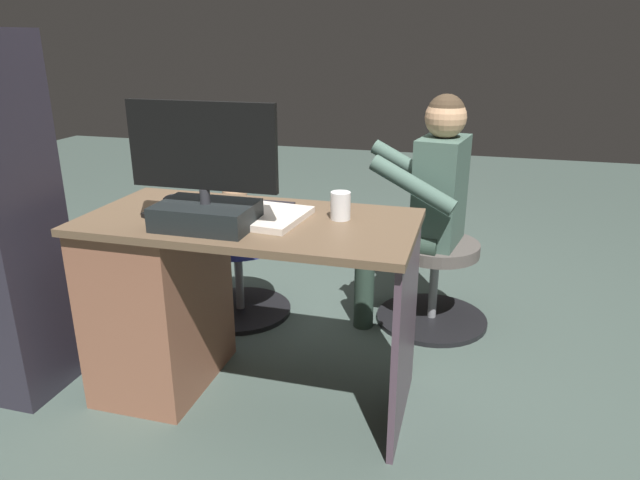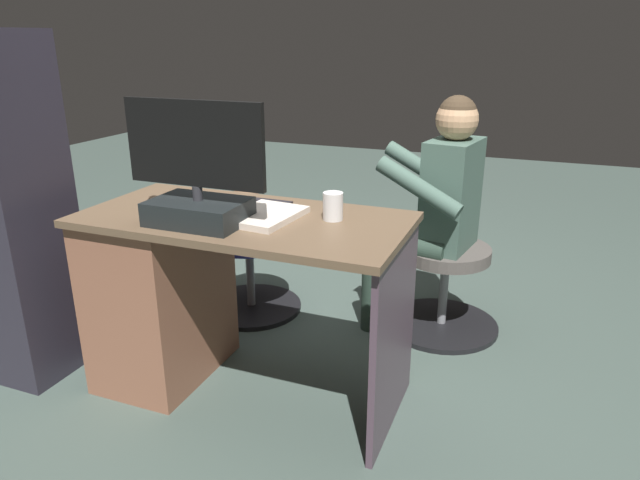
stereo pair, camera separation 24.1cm
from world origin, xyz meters
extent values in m
plane|color=#44544D|center=(0.00, 0.00, 0.00)|extent=(10.00, 10.00, 0.00)
cube|color=brown|center=(0.00, 0.41, 0.74)|extent=(1.24, 0.61, 0.03)
cube|color=#9B6148|center=(0.41, 0.41, 0.36)|extent=(0.40, 0.56, 0.73)
cube|color=#54404D|center=(-0.60, 0.41, 0.36)|extent=(0.02, 0.55, 0.73)
cube|color=black|center=(0.10, 0.54, 0.80)|extent=(0.34, 0.24, 0.09)
cylinder|color=#333338|center=(0.10, 0.54, 0.87)|extent=(0.04, 0.04, 0.05)
cube|color=black|center=(0.10, 0.54, 1.04)|extent=(0.54, 0.02, 0.30)
cube|color=#19598C|center=(0.10, 0.53, 1.04)|extent=(0.49, 0.00, 0.27)
cube|color=#252328|center=(0.09, 0.29, 0.77)|extent=(0.42, 0.14, 0.02)
ellipsoid|color=#242529|center=(0.38, 0.30, 0.78)|extent=(0.06, 0.10, 0.04)
cylinder|color=white|center=(-0.33, 0.33, 0.81)|extent=(0.07, 0.07, 0.10)
cube|color=black|center=(0.34, 0.45, 0.77)|extent=(0.11, 0.15, 0.02)
cube|color=silver|center=(-0.09, 0.41, 0.77)|extent=(0.25, 0.32, 0.02)
cylinder|color=black|center=(0.35, -0.26, 0.01)|extent=(0.54, 0.54, 0.03)
cylinder|color=gray|center=(0.35, -0.26, 0.20)|extent=(0.04, 0.04, 0.35)
cylinder|color=navy|center=(0.35, -0.26, 0.40)|extent=(0.44, 0.44, 0.06)
ellipsoid|color=tan|center=(0.35, -0.26, 0.52)|extent=(0.16, 0.14, 0.17)
sphere|color=tan|center=(0.35, -0.26, 0.65)|extent=(0.13, 0.13, 0.13)
sphere|color=beige|center=(0.35, -0.31, 0.65)|extent=(0.05, 0.05, 0.05)
sphere|color=tan|center=(0.31, -0.26, 0.70)|extent=(0.05, 0.05, 0.05)
sphere|color=tan|center=(0.40, -0.26, 0.70)|extent=(0.05, 0.05, 0.05)
cylinder|color=tan|center=(0.27, -0.29, 0.55)|extent=(0.05, 0.13, 0.09)
cylinder|color=tan|center=(0.43, -0.29, 0.55)|extent=(0.05, 0.13, 0.09)
cylinder|color=tan|center=(0.31, -0.35, 0.46)|extent=(0.05, 0.10, 0.05)
cylinder|color=tan|center=(0.40, -0.35, 0.46)|extent=(0.05, 0.10, 0.05)
cylinder|color=black|center=(-0.64, -0.43, 0.01)|extent=(0.56, 0.56, 0.03)
cylinder|color=gray|center=(-0.64, -0.43, 0.20)|extent=(0.04, 0.04, 0.35)
cylinder|color=#57504B|center=(-0.64, -0.43, 0.40)|extent=(0.42, 0.42, 0.06)
cube|color=#496559|center=(-0.64, -0.43, 0.69)|extent=(0.25, 0.35, 0.52)
sphere|color=tan|center=(-0.64, -0.43, 1.04)|extent=(0.19, 0.19, 0.19)
sphere|color=#463726|center=(-0.64, -0.43, 1.06)|extent=(0.18, 0.18, 0.18)
cylinder|color=#496559|center=(-0.53, -0.21, 0.77)|extent=(0.41, 0.14, 0.24)
cylinder|color=#496559|center=(-0.46, -0.60, 0.77)|extent=(0.41, 0.14, 0.24)
cylinder|color=#2B3F34|center=(-0.48, -0.31, 0.45)|extent=(0.36, 0.17, 0.11)
cylinder|color=#2B3F34|center=(-0.31, -0.29, 0.22)|extent=(0.10, 0.10, 0.43)
cylinder|color=#2B3F34|center=(-0.45, -0.49, 0.45)|extent=(0.36, 0.17, 0.11)
cylinder|color=#2B3F34|center=(-0.28, -0.46, 0.22)|extent=(0.10, 0.10, 0.43)
cube|color=#2C2834|center=(1.01, 0.60, 0.71)|extent=(0.44, 0.36, 1.42)
camera|label=1|loc=(-0.79, 2.29, 1.39)|focal=32.17mm
camera|label=2|loc=(-1.02, 2.21, 1.39)|focal=32.17mm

